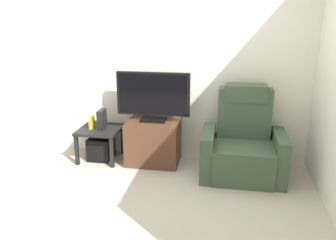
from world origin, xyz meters
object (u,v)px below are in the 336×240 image
recliner_armchair (243,146)px  game_console (102,119)px  book_upright (92,122)px  television (153,96)px  tv_stand (153,142)px  subwoofer_box (101,148)px  side_table (100,133)px

recliner_armchair → game_console: (-1.84, 0.16, 0.19)m
book_upright → game_console: (0.14, 0.03, 0.04)m
television → game_console: (-0.69, -0.01, -0.34)m
tv_stand → recliner_armchair: (1.14, -0.16, 0.09)m
television → game_console: bearing=-179.0°
game_console → subwoofer_box: bearing=-164.1°
game_console → television: bearing=1.0°
television → book_upright: (-0.83, -0.04, -0.38)m
book_upright → side_table: bearing=11.3°
book_upright → television: bearing=2.9°
tv_stand → subwoofer_box: tv_stand is taller
television → side_table: size_ratio=1.74×
tv_stand → book_upright: book_upright is taller
tv_stand → subwoofer_box: 0.74m
television → side_table: 0.91m
book_upright → subwoofer_box: bearing=11.3°
side_table → book_upright: (-0.10, -0.02, 0.16)m
subwoofer_box → game_console: (0.04, 0.01, 0.41)m
side_table → game_console: 0.20m
tv_stand → side_table: (-0.73, -0.00, 0.08)m
recliner_armchair → book_upright: (-1.97, 0.13, 0.15)m
subwoofer_box → recliner_armchair: bearing=-4.7°
game_console → side_table: bearing=-164.1°
tv_stand → book_upright: 0.86m
tv_stand → game_console: 0.75m
book_upright → game_console: game_console is taller
tv_stand → subwoofer_box: (-0.73, -0.00, -0.13)m
tv_stand → recliner_armchair: size_ratio=0.63×
subwoofer_box → game_console: size_ratio=1.20×
television → recliner_armchair: television is taller
subwoofer_box → game_console: 0.41m
tv_stand → book_upright: bearing=-178.4°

